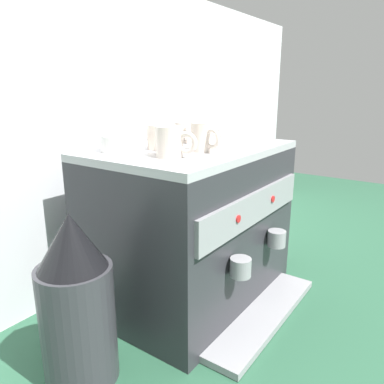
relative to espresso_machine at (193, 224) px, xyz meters
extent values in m
plane|color=#28563D|center=(0.00, 0.00, -0.24)|extent=(4.00, 4.00, 0.00)
cube|color=silver|center=(0.00, 0.34, 0.27)|extent=(2.80, 0.03, 1.03)
cube|color=#2D2D33|center=(0.00, 0.00, -0.01)|extent=(0.62, 0.42, 0.47)
cube|color=#B7B7BC|center=(0.00, 0.00, 0.24)|extent=(0.62, 0.42, 0.02)
cube|color=#939399|center=(0.00, -0.21, 0.10)|extent=(0.57, 0.01, 0.09)
cylinder|color=red|center=(-0.11, -0.22, 0.10)|extent=(0.02, 0.01, 0.02)
cylinder|color=red|center=(0.11, -0.22, 0.10)|extent=(0.02, 0.01, 0.02)
cube|color=#939399|center=(0.00, -0.26, -0.23)|extent=(0.53, 0.12, 0.02)
cylinder|color=#939399|center=(-0.12, -0.24, -0.03)|extent=(0.06, 0.06, 0.05)
cylinder|color=#939399|center=(0.12, -0.24, -0.03)|extent=(0.06, 0.06, 0.05)
cylinder|color=beige|center=(-0.06, -0.07, 0.29)|extent=(0.06, 0.06, 0.08)
torus|color=beige|center=(-0.07, -0.11, 0.29)|extent=(0.02, 0.06, 0.06)
cylinder|color=beige|center=(-0.18, -0.05, 0.29)|extent=(0.07, 0.07, 0.08)
torus|color=beige|center=(-0.17, -0.10, 0.29)|extent=(0.03, 0.06, 0.06)
cylinder|color=beige|center=(-0.09, 0.05, 0.28)|extent=(0.07, 0.07, 0.07)
torus|color=beige|center=(-0.12, 0.01, 0.28)|extent=(0.04, 0.05, 0.05)
cylinder|color=beige|center=(0.08, 0.09, 0.28)|extent=(0.07, 0.07, 0.06)
torus|color=beige|center=(0.04, 0.05, 0.28)|extent=(0.04, 0.04, 0.05)
cylinder|color=white|center=(0.08, -0.07, 0.27)|extent=(0.11, 0.11, 0.04)
cylinder|color=white|center=(0.08, -0.07, 0.25)|extent=(0.06, 0.06, 0.01)
cylinder|color=white|center=(0.18, 0.00, 0.27)|extent=(0.12, 0.12, 0.04)
cylinder|color=white|center=(0.18, 0.00, 0.25)|extent=(0.07, 0.07, 0.01)
cylinder|color=white|center=(-0.18, 0.11, 0.27)|extent=(0.12, 0.12, 0.04)
cylinder|color=white|center=(-0.18, 0.11, 0.25)|extent=(0.07, 0.07, 0.01)
cylinder|color=#333338|center=(-0.46, 0.00, -0.10)|extent=(0.17, 0.17, 0.28)
cone|color=black|center=(-0.46, 0.00, 0.10)|extent=(0.15, 0.15, 0.12)
cylinder|color=#B7B7BC|center=(0.45, 0.00, -0.18)|extent=(0.09, 0.09, 0.13)
camera|label=1|loc=(-0.91, -0.64, 0.42)|focal=34.65mm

